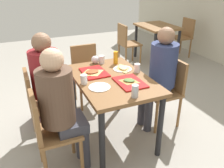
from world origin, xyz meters
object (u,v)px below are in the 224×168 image
object	(u,v)px
pizza_slice_b	(129,81)
background_chair_far	(184,35)
paper_plate_center	(123,69)
plastic_cup_b	(84,79)
background_chair_near	(126,42)
condiment_bottle	(116,58)
person_in_red	(50,79)
tray_red_far	(130,82)
person_in_brown_jacket	(61,103)
plastic_cup_c	(102,60)
pizza_slice_c	(123,68)
chair_near_right	(48,129)
chair_far_side	(168,87)
pizza_slice_a	(92,72)
person_far_side	(160,71)
main_table	(112,87)
foil_bundle	(95,60)
chair_left_end	(86,70)
tray_red_near	(94,72)
plastic_cup_a	(137,68)
soda_can	(135,91)
handbag	(38,113)
chair_near_left	(40,101)
background_table	(157,32)
paper_plate_near_edge	(99,87)

from	to	relation	value
pizza_slice_b	background_chair_far	distance (m)	3.47
paper_plate_center	plastic_cup_b	bearing A→B (deg)	-69.59
pizza_slice_b	background_chair_near	distance (m)	2.57
pizza_slice_b	condiment_bottle	world-z (taller)	condiment_bottle
person_in_red	background_chair_near	size ratio (longest dim) A/B	1.47
tray_red_far	person_in_brown_jacket	bearing A→B (deg)	-83.41
plastic_cup_c	person_in_brown_jacket	bearing A→B (deg)	-42.65
tray_red_far	paper_plate_center	distance (m)	0.38
pizza_slice_c	chair_near_right	bearing A→B (deg)	-64.83
chair_far_side	pizza_slice_a	xyz separation A→B (m)	(-0.18, -0.93, 0.29)
condiment_bottle	background_chair_far	bearing A→B (deg)	124.79
chair_near_right	person_in_red	size ratio (longest dim) A/B	0.68
pizza_slice_b	pizza_slice_c	bearing A→B (deg)	164.11
condiment_bottle	pizza_slice_a	bearing A→B (deg)	-63.38
person_far_side	tray_red_far	bearing A→B (deg)	-68.65
main_table	foil_bundle	distance (m)	0.51
chair_left_end	paper_plate_center	size ratio (longest dim) A/B	3.93
person_far_side	paper_plate_center	xyz separation A→B (m)	(-0.17, -0.42, 0.03)
chair_left_end	tray_red_near	xyz separation A→B (m)	(0.76, -0.13, 0.28)
person_in_red	plastic_cup_a	world-z (taller)	person_in_red
tray_red_near	soda_can	bearing A→B (deg)	12.62
chair_near_right	chair_left_end	bearing A→B (deg)	148.27
person_in_red	handbag	size ratio (longest dim) A/B	3.98
person_in_red	pizza_slice_b	bearing A→B (deg)	57.09
tray_red_far	handbag	size ratio (longest dim) A/B	1.12
pizza_slice_c	foil_bundle	distance (m)	0.39
chair_near_left	condiment_bottle	world-z (taller)	condiment_bottle
chair_near_right	plastic_cup_a	world-z (taller)	plastic_cup_a
chair_left_end	background_chair_near	size ratio (longest dim) A/B	1.00
pizza_slice_a	tray_red_near	bearing A→B (deg)	119.20
soda_can	background_chair_near	world-z (taller)	soda_can
chair_far_side	main_table	bearing A→B (deg)	-90.00
pizza_slice_b	chair_near_right	bearing A→B (deg)	-83.91
pizza_slice_a	background_chair_far	world-z (taller)	background_chair_far
main_table	condiment_bottle	bearing A→B (deg)	150.39
foil_bundle	tray_red_near	bearing A→B (deg)	-21.95
plastic_cup_a	foil_bundle	world-z (taller)	same
background_table	pizza_slice_b	bearing A→B (deg)	-38.98
handbag	background_table	xyz separation A→B (m)	(-1.47, 2.75, 0.50)
condiment_bottle	pizza_slice_c	bearing A→B (deg)	1.47
chair_near_left	person_in_red	size ratio (longest dim) A/B	0.68
pizza_slice_a	background_chair_far	distance (m)	3.46
chair_near_right	foil_bundle	size ratio (longest dim) A/B	8.65
chair_near_left	chair_left_end	size ratio (longest dim) A/B	1.00
person_in_brown_jacket	background_chair_far	bearing A→B (deg)	125.65
pizza_slice_c	background_chair_far	bearing A→B (deg)	127.77
paper_plate_near_edge	plastic_cup_b	xyz separation A→B (m)	(-0.14, -0.12, 0.05)
chair_left_end	pizza_slice_b	size ratio (longest dim) A/B	4.07
person_far_side	pizza_slice_a	bearing A→B (deg)	-103.06
plastic_cup_b	pizza_slice_a	bearing A→B (deg)	142.58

